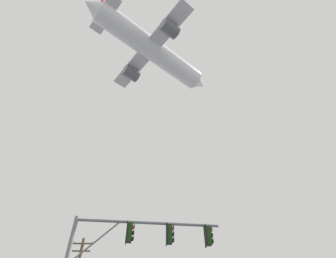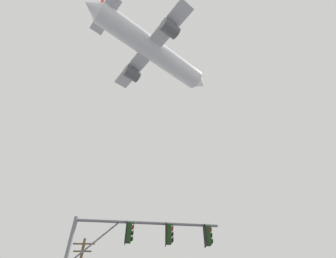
{
  "view_description": "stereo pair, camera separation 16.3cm",
  "coord_description": "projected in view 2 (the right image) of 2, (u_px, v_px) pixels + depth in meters",
  "views": [
    {
      "loc": [
        -0.35,
        -3.58,
        1.52
      ],
      "look_at": [
        -0.07,
        12.68,
        15.8
      ],
      "focal_mm": 26.32,
      "sensor_mm": 36.0,
      "label": 1
    },
    {
      "loc": [
        -0.19,
        -3.59,
        1.52
      ],
      "look_at": [
        -0.07,
        12.68,
        15.8
      ],
      "focal_mm": 26.32,
      "sensor_mm": 36.0,
      "label": 2
    }
  ],
  "objects": [
    {
      "name": "signal_pole_near",
      "position": [
        131.0,
        248.0,
        11.6
      ],
      "size": [
        7.25,
        1.01,
        6.32
      ],
      "color": "slate",
      "rests_on": "ground"
    },
    {
      "name": "airplane",
      "position": [
        152.0,
        50.0,
        41.62
      ],
      "size": [
        21.24,
        17.92,
        6.76
      ],
      "color": "white"
    }
  ]
}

